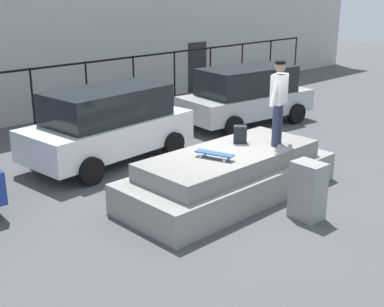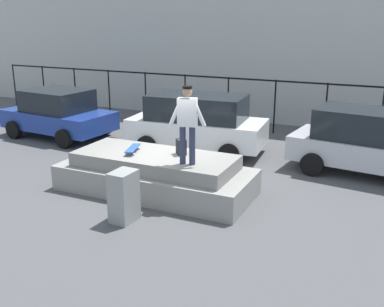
{
  "view_description": "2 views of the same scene",
  "coord_description": "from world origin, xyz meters",
  "views": [
    {
      "loc": [
        -7.84,
        -7.07,
        4.29
      ],
      "look_at": [
        -0.46,
        0.6,
        0.79
      ],
      "focal_mm": 48.62,
      "sensor_mm": 36.0,
      "label": 1
    },
    {
      "loc": [
        5.14,
        -9.5,
        4.24
      ],
      "look_at": [
        0.29,
        0.9,
        0.73
      ],
      "focal_mm": 42.33,
      "sensor_mm": 36.0,
      "label": 2
    }
  ],
  "objects": [
    {
      "name": "car_white_hatchback_mid",
      "position": [
        -0.69,
        3.36,
        0.97
      ],
      "size": [
        4.46,
        2.38,
        1.85
      ],
      "color": "white",
      "rests_on": "ground_plane"
    },
    {
      "name": "fence_row",
      "position": [
        0.0,
        6.79,
        1.35
      ],
      "size": [
        24.06,
        0.06,
        2.0
      ],
      "color": "black",
      "rests_on": "ground_plane"
    },
    {
      "name": "skateboard",
      "position": [
        -0.76,
        -0.35,
        1.08
      ],
      "size": [
        0.42,
        0.83,
        0.12
      ],
      "color": "#264C8C",
      "rests_on": "concrete_ledge"
    },
    {
      "name": "ground_plane",
      "position": [
        0.0,
        0.0,
        0.0
      ],
      "size": [
        60.0,
        60.0,
        0.0
      ],
      "primitive_type": "plane",
      "color": "#4C4C4F"
    },
    {
      "name": "concrete_ledge",
      "position": [
        -0.19,
        -0.25,
        0.45
      ],
      "size": [
        4.88,
        2.02,
        0.98
      ],
      "color": "gray",
      "rests_on": "ground_plane"
    },
    {
      "name": "car_blue_sedan_near",
      "position": [
        -6.01,
        2.97,
        0.87
      ],
      "size": [
        4.18,
        2.51,
        1.72
      ],
      "color": "navy",
      "rests_on": "ground_plane"
    },
    {
      "name": "car_silver_hatchback_far",
      "position": [
        4.58,
        3.37,
        0.95
      ],
      "size": [
        4.5,
        2.47,
        1.8
      ],
      "color": "#B7B7BC",
      "rests_on": "ground_plane"
    },
    {
      "name": "warehouse_building",
      "position": [
        0.0,
        11.87,
        3.2
      ],
      "size": [
        36.71,
        7.56,
        6.39
      ],
      "color": "#B2B2AD",
      "rests_on": "ground_plane"
    },
    {
      "name": "utility_box",
      "position": [
        0.05,
        -2.02,
        0.56
      ],
      "size": [
        0.47,
        0.62,
        1.12
      ],
      "primitive_type": "cube",
      "rotation": [
        0.0,
        0.0,
        -0.05
      ],
      "color": "gray",
      "rests_on": "ground_plane"
    },
    {
      "name": "backpack",
      "position": [
        0.41,
        0.01,
        1.17
      ],
      "size": [
        0.34,
        0.34,
        0.38
      ],
      "primitive_type": "cube",
      "rotation": [
        0.0,
        0.0,
        5.47
      ],
      "color": "black",
      "rests_on": "concrete_ledge"
    },
    {
      "name": "skateboarder",
      "position": [
        0.88,
        -0.62,
        2.02
      ],
      "size": [
        0.85,
        0.35,
        1.79
      ],
      "color": "#2D334C",
      "rests_on": "concrete_ledge"
    }
  ]
}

